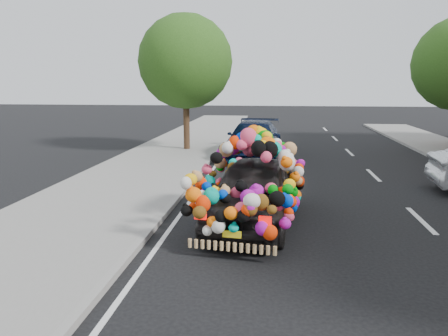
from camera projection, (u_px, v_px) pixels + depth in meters
name	position (u px, v px, depth m)	size (l,w,h in m)	color
ground	(264.00, 215.00, 10.46)	(100.00, 100.00, 0.00)	black
sidewalk	(92.00, 207.00, 10.93)	(4.00, 60.00, 0.12)	gray
kerb	(168.00, 209.00, 10.71)	(0.15, 60.00, 0.13)	gray
lane_markings	(421.00, 220.00, 10.05)	(6.00, 50.00, 0.01)	silver
tree_near_sidewalk	(185.00, 62.00, 19.37)	(4.20, 4.20, 6.13)	#332114
plush_art_car	(254.00, 176.00, 9.66)	(2.63, 4.70, 2.11)	black
navy_sedan	(254.00, 139.00, 18.47)	(2.10, 5.16, 1.50)	black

